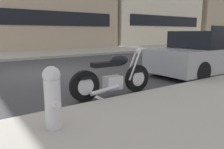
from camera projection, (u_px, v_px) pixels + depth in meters
The scene contains 7 objects.
ground_plane at pixel (44, 73), 7.95m from camera, with size 260.00×260.00×0.00m, color #333335.
sidewalk_far_curb at pixel (151, 48), 20.08m from camera, with size 120.00×5.00×0.14m, color gray.
parking_stall_stripe at pixel (94, 96), 5.06m from camera, with size 0.12×2.20×0.01m, color silver.
parked_motorcycle at pixel (114, 77), 4.99m from camera, with size 2.10×0.62×1.13m.
parked_car_second_in_row at pixel (206, 54), 7.73m from camera, with size 4.44×1.90×1.48m.
fire_hydrant at pixel (53, 96), 2.96m from camera, with size 0.24×0.36×0.86m.
townhouse_mid_block at pixel (207, 16), 35.67m from camera, with size 14.34×9.04×8.12m.
Camera 1 is at (-2.46, -7.83, 1.44)m, focal length 35.26 mm.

